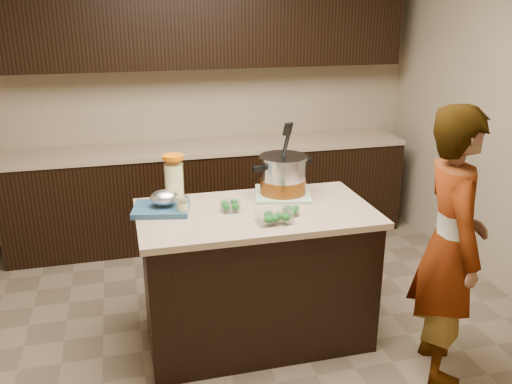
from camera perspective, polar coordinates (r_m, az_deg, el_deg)
The scene contains 13 objects.
ground_plane at distance 3.77m, azimuth 0.00°, elevation -14.78°, with size 4.00×4.00×0.00m, color brown.
room_shell at distance 3.15m, azimuth 0.00°, elevation 12.01°, with size 4.04×4.04×2.72m.
back_cabinets at distance 4.97m, azimuth -5.02°, elevation 5.55°, with size 3.60×0.63×2.33m.
island at distance 3.54m, azimuth 0.00°, elevation -8.70°, with size 1.46×0.81×0.90m.
dish_towel at distance 3.62m, azimuth 2.83°, elevation -0.19°, with size 0.36×0.36×0.02m, color #688E5F.
stock_pot at distance 3.58m, azimuth 2.86°, elevation 1.57°, with size 0.44×0.39×0.46m.
lemonade_pitcher at distance 3.45m, azimuth -8.61°, elevation 1.07°, with size 0.16×0.16×0.32m.
mason_jar at distance 3.29m, azimuth -7.73°, elevation -1.52°, with size 0.09×0.09×0.13m.
broccoli_tub_left at distance 3.34m, azimuth -2.73°, elevation -1.54°, with size 0.17×0.17×0.06m.
broccoli_tub_right at distance 3.28m, azimuth 3.71°, elevation -2.03°, with size 0.12×0.12×0.05m.
broccoli_tub_rect at distance 3.16m, azimuth 1.91°, elevation -2.66°, with size 0.21×0.16×0.07m.
blue_tray at distance 3.37m, azimuth -9.80°, elevation -1.32°, with size 0.38×0.33×0.13m.
person at distance 3.27m, azimuth 19.76°, elevation -5.42°, with size 0.59×0.39×1.62m, color gray.
Camera 1 is at (-0.78, -3.03, 2.11)m, focal length 38.00 mm.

